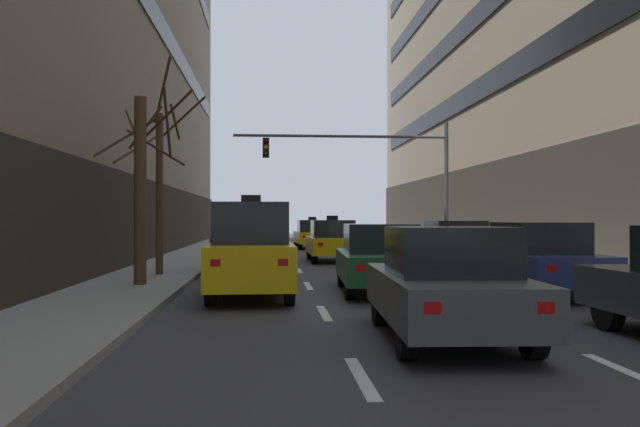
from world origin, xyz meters
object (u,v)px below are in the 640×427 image
at_px(car_driving_1, 379,259).
at_px(street_tree_0, 159,183).
at_px(taxi_driving_3, 332,241).
at_px(car_driving_6, 447,284).
at_px(car_parked_2, 454,246).
at_px(taxi_driving_0, 312,234).
at_px(street_tree_1, 142,183).
at_px(car_parked_1, 536,259).
at_px(car_driving_4, 250,240).
at_px(taxi_driving_2, 262,230).
at_px(traffic_signal_0, 379,164).
at_px(taxi_driving_5, 251,251).

bearing_deg(car_driving_1, street_tree_0, 145.69).
xyz_separation_m(taxi_driving_3, car_driving_6, (-0.00, -17.55, -0.02)).
xyz_separation_m(car_driving_6, car_parked_2, (3.65, 12.32, 0.02)).
height_order(taxi_driving_0, street_tree_1, street_tree_1).
bearing_deg(car_parked_1, car_driving_4, 139.91).
height_order(car_driving_6, car_parked_1, car_parked_1).
xyz_separation_m(taxi_driving_2, street_tree_0, (-2.82, -17.44, 1.70)).
distance_m(taxi_driving_3, car_parked_2, 6.38).
height_order(taxi_driving_0, traffic_signal_0, traffic_signal_0).
distance_m(car_parked_1, street_tree_0, 10.76).
height_order(traffic_signal_0, street_tree_1, traffic_signal_0).
distance_m(taxi_driving_0, car_driving_1, 22.94).
distance_m(car_driving_6, street_tree_1, 9.46).
bearing_deg(traffic_signal_0, taxi_driving_0, 101.71).
relative_size(car_driving_1, car_parked_1, 0.99).
relative_size(taxi_driving_2, taxi_driving_5, 1.06).
bearing_deg(traffic_signal_0, taxi_driving_2, 119.58).
relative_size(car_driving_6, car_parked_1, 0.99).
relative_size(taxi_driving_2, car_driving_6, 1.04).
distance_m(taxi_driving_2, street_tree_0, 17.74).
bearing_deg(street_tree_0, car_driving_1, -34.31).
relative_size(car_driving_1, car_driving_4, 0.97).
bearing_deg(taxi_driving_5, car_parked_1, 0.66).
xyz_separation_m(taxi_driving_2, taxi_driving_5, (0.01, -22.18, -0.06)).
distance_m(taxi_driving_3, taxi_driving_5, 12.53).
bearing_deg(car_driving_6, street_tree_1, 128.58).
bearing_deg(taxi_driving_0, street_tree_0, -106.97).
height_order(taxi_driving_2, taxi_driving_5, taxi_driving_2).
relative_size(car_driving_4, taxi_driving_5, 1.05).
xyz_separation_m(car_parked_2, street_tree_0, (-9.49, -2.19, 1.98)).
xyz_separation_m(car_parked_1, street_tree_1, (-9.44, 1.79, 1.83)).
height_order(car_driving_4, car_parked_1, car_driving_4).
height_order(traffic_signal_0, street_tree_0, traffic_signal_0).
distance_m(taxi_driving_2, car_parked_1, 23.09).
height_order(car_driving_1, street_tree_1, street_tree_1).
bearing_deg(car_parked_1, car_driving_6, -123.76).
bearing_deg(street_tree_0, traffic_signal_0, 46.48).
height_order(taxi_driving_0, car_driving_1, taxi_driving_0).
relative_size(taxi_driving_5, car_parked_1, 0.97).
bearing_deg(taxi_driving_3, car_parked_1, -73.19).
xyz_separation_m(car_driving_4, car_driving_6, (3.20, -11.23, -0.28)).
xyz_separation_m(car_driving_4, traffic_signal_0, (5.32, 7.28, 3.03)).
xyz_separation_m(street_tree_0, street_tree_1, (0.05, -2.87, -0.15)).
xyz_separation_m(taxi_driving_0, taxi_driving_3, (0.06, -11.50, 0.02)).
relative_size(car_parked_1, traffic_signal_0, 0.49).
bearing_deg(taxi_driving_2, taxi_driving_3, -73.22).
bearing_deg(taxi_driving_2, traffic_signal_0, -60.42).
height_order(taxi_driving_0, car_parked_1, taxi_driving_0).
xyz_separation_m(car_parked_2, street_tree_1, (-9.44, -5.07, 1.83)).
bearing_deg(taxi_driving_0, taxi_driving_3, -89.68).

